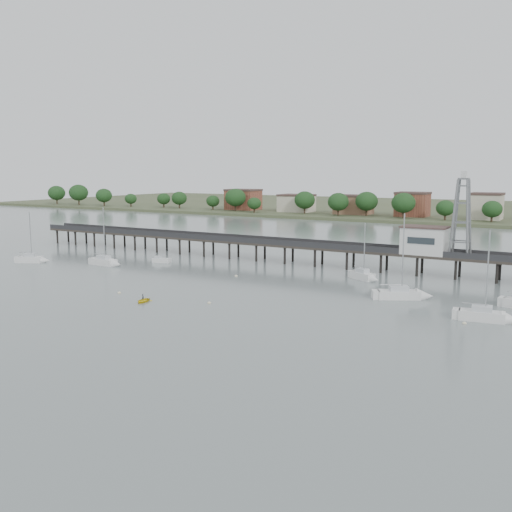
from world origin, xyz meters
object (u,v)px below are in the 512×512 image
at_px(sailboat_d, 491,317).
at_px(sailboat_c, 408,295).
at_px(pier, 304,246).
at_px(sailboat_b, 108,262).
at_px(sailboat_f, 366,277).
at_px(sailboat_a, 35,259).
at_px(yellow_dinghy, 143,302).
at_px(lattice_tower, 462,218).
at_px(white_tender, 161,260).

bearing_deg(sailboat_d, sailboat_c, 142.38).
xyz_separation_m(pier, sailboat_c, (28.06, -21.70, -3.16)).
bearing_deg(sailboat_b, sailboat_f, 14.54).
bearing_deg(sailboat_a, sailboat_b, -9.19).
bearing_deg(pier, yellow_dinghy, -97.64).
relative_size(sailboat_c, yellow_dinghy, 4.75).
bearing_deg(sailboat_c, sailboat_b, 152.58).
relative_size(lattice_tower, sailboat_d, 1.22).
bearing_deg(sailboat_b, sailboat_a, -160.88).
height_order(lattice_tower, white_tender, lattice_tower).
bearing_deg(sailboat_b, pier, 34.55).
xyz_separation_m(lattice_tower, sailboat_c, (-3.44, -21.70, -10.46)).
bearing_deg(yellow_dinghy, white_tender, 113.31).
xyz_separation_m(sailboat_b, sailboat_d, (75.73, -7.47, 0.00)).
bearing_deg(sailboat_c, lattice_tower, 53.27).
relative_size(lattice_tower, sailboat_f, 1.44).
xyz_separation_m(sailboat_b, sailboat_f, (51.92, 11.54, 0.01)).
relative_size(sailboat_b, sailboat_c, 0.91).
height_order(sailboat_f, yellow_dinghy, sailboat_f).
bearing_deg(pier, white_tender, -154.25).
bearing_deg(yellow_dinghy, sailboat_c, 21.02).
height_order(pier, yellow_dinghy, pier).
bearing_deg(sailboat_f, pier, 175.66).
xyz_separation_m(sailboat_b, yellow_dinghy, (28.66, -21.77, -0.64)).
xyz_separation_m(pier, white_tender, (-27.54, -13.28, -3.33)).
bearing_deg(pier, sailboat_a, -152.01).
xyz_separation_m(sailboat_d, yellow_dinghy, (-47.07, -14.30, -0.64)).
bearing_deg(sailboat_c, sailboat_f, 105.87).
height_order(sailboat_a, white_tender, sailboat_a).
relative_size(pier, sailboat_c, 10.74).
bearing_deg(sailboat_d, pier, 137.48).
relative_size(lattice_tower, sailboat_b, 1.22).
distance_m(sailboat_a, yellow_dinghy, 48.10).
height_order(lattice_tower, sailboat_c, lattice_tower).
bearing_deg(white_tender, sailboat_f, -10.21).
bearing_deg(sailboat_d, sailboat_b, 167.46).
distance_m(sailboat_c, sailboat_d, 15.28).
xyz_separation_m(sailboat_a, yellow_dinghy, (45.10, -16.71, -0.65)).
relative_size(sailboat_c, sailboat_a, 1.23).
distance_m(white_tender, yellow_dinghy, 37.43).
height_order(sailboat_b, white_tender, sailboat_b).
height_order(pier, white_tender, pier).
height_order(sailboat_c, yellow_dinghy, sailboat_c).
bearing_deg(sailboat_b, white_tender, 53.37).
bearing_deg(lattice_tower, white_tender, -167.32).
xyz_separation_m(sailboat_d, sailboat_f, (-23.80, 19.01, 0.01)).
bearing_deg(white_tender, sailboat_d, -27.05).
bearing_deg(sailboat_c, yellow_dinghy, -174.65).
xyz_separation_m(sailboat_f, white_tender, (-44.93, -2.79, -0.19)).
bearing_deg(sailboat_d, lattice_tower, 101.28).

